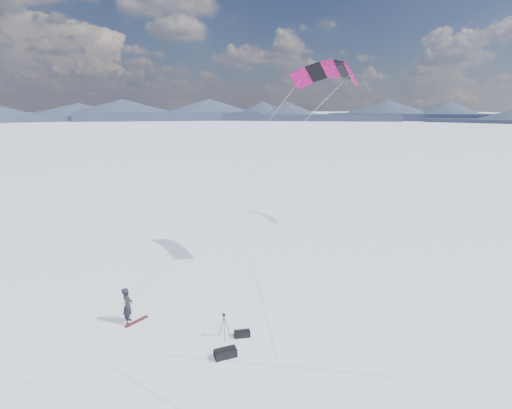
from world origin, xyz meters
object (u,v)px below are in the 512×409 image
snowkiter (129,322)px  tripod (224,322)px  gear_bag_a (225,353)px  snowboard (136,321)px  gear_bag_b (242,334)px

snowkiter → tripod: tripod is taller
snowkiter → tripod: (3.73, -3.51, 0.81)m
tripod → gear_bag_a: 1.55m
snowkiter → snowboard: snowkiter is taller
snowkiter → tripod: bearing=-112.3°
gear_bag_a → gear_bag_b: gear_bag_a is taller
snowboard → gear_bag_a: size_ratio=1.30×
tripod → gear_bag_b: tripod is taller
gear_bag_a → snowkiter: bearing=130.9°
snowkiter → gear_bag_a: 5.80m
gear_bag_b → tripod: bearing=175.4°
snowboard → tripod: bearing=-67.2°
snowkiter → gear_bag_b: bearing=-109.4°
gear_bag_b → snowkiter: bearing=157.8°
tripod → gear_bag_b: size_ratio=1.52×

